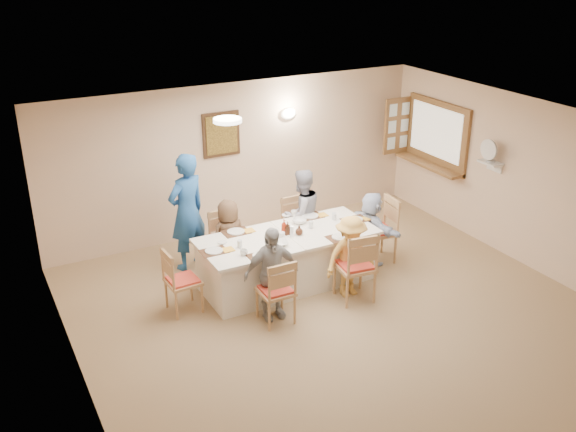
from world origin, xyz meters
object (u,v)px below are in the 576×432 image
serving_hatch (437,134)px  diner_right_end (371,228)px  chair_right_end (378,230)px  caregiver (187,212)px  condiment_ketchup (284,227)px  chair_back_right (298,227)px  diner_front_left (271,273)px  chair_back_left (226,242)px  desk_fan (490,154)px  chair_front_right (355,265)px  diner_back_right (301,214)px  chair_left_end (183,280)px  dining_table (288,259)px  diner_front_right (350,257)px  chair_front_left (276,290)px  diner_back_left (229,237)px

serving_hatch → diner_right_end: serving_hatch is taller
chair_right_end → caregiver: bearing=-107.6°
serving_hatch → chair_right_end: (-1.86, -0.99, -1.00)m
diner_right_end → condiment_ketchup: size_ratio=5.28×
condiment_ketchup → caregiver: bearing=133.2°
chair_right_end → diner_right_end: (-0.13, 0.00, 0.06)m
chair_back_right → condiment_ketchup: 1.06m
diner_front_left → condiment_ketchup: (0.57, 0.74, 0.23)m
serving_hatch → chair_back_left: bearing=-177.2°
chair_right_end → desk_fan: bearing=84.8°
chair_front_right → diner_back_right: size_ratio=0.73×
condiment_ketchup → chair_left_end: bearing=-177.8°
dining_table → chair_left_end: (-1.55, 0.00, 0.07)m
serving_hatch → dining_table: 3.73m
chair_front_right → diner_front_right: diner_front_right is taller
diner_back_right → chair_back_right: bearing=-98.9°
chair_back_left → caregiver: bearing=141.1°
desk_fan → diner_back_right: desk_fan is taller
chair_front_left → chair_right_end: 2.29m
diner_right_end → chair_back_right: bearing=42.6°
chair_back_left → diner_front_left: 1.49m
chair_back_left → chair_left_end: size_ratio=0.99×
caregiver → desk_fan: bearing=139.5°
diner_right_end → desk_fan: bearing=-103.9°
dining_table → chair_right_end: bearing=0.0°
serving_hatch → desk_fan: (-0.11, -1.35, 0.05)m
chair_front_left → caregiver: bearing=-76.3°
chair_back_right → diner_back_left: diner_back_left is taller
condiment_ketchup → chair_front_left: bearing=-123.7°
diner_front_right → caregiver: (-1.65, 1.83, 0.30)m
chair_front_left → chair_left_end: (-0.95, 0.80, -0.00)m
desk_fan → diner_back_left: (-3.90, 1.04, -0.98)m
serving_hatch → diner_back_left: bearing=-175.5°
chair_back_right → chair_front_right: size_ratio=0.87×
chair_front_left → desk_fan: bearing=-172.8°
chair_front_right → diner_back_left: 1.91m
chair_front_right → diner_front_left: bearing=1.6°
chair_right_end → diner_back_right: diner_back_right is taller
serving_hatch → chair_left_end: size_ratio=1.65×
chair_left_end → condiment_ketchup: bearing=-91.0°
chair_back_left → diner_right_end: (2.02, -0.80, 0.12)m
serving_hatch → dining_table: size_ratio=0.60×
diner_back_right → caregiver: caregiver is taller
desk_fan → dining_table: bearing=173.8°
desk_fan → diner_right_end: 2.15m
desk_fan → chair_right_end: bearing=168.5°
chair_back_left → diner_front_right: diner_front_right is taller
chair_right_end → dining_table: bearing=-83.7°
chair_front_left → condiment_ketchup: size_ratio=4.25×
dining_table → chair_left_end: size_ratio=2.76×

